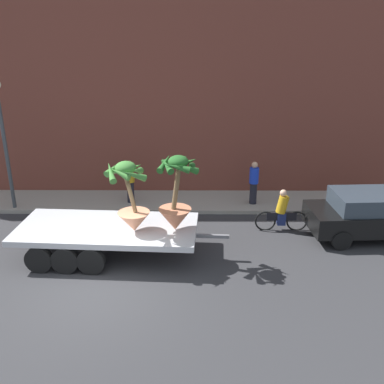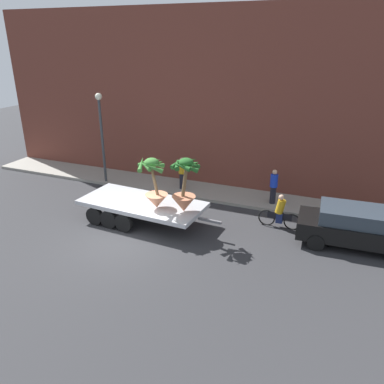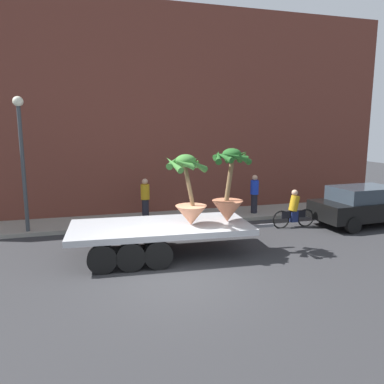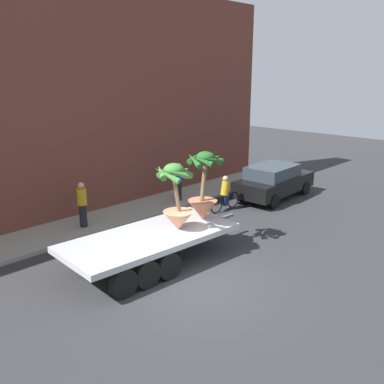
% 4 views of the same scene
% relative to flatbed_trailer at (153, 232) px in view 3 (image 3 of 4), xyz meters
% --- Properties ---
extents(ground_plane, '(60.00, 60.00, 0.00)m').
position_rel_flatbed_trailer_xyz_m(ground_plane, '(0.33, -1.86, -0.76)').
color(ground_plane, '#2D2D30').
extents(sidewalk, '(24.00, 2.20, 0.15)m').
position_rel_flatbed_trailer_xyz_m(sidewalk, '(0.33, 4.24, -0.69)').
color(sidewalk, gray).
rests_on(sidewalk, ground).
extents(building_facade, '(24.00, 1.20, 9.16)m').
position_rel_flatbed_trailer_xyz_m(building_facade, '(0.33, 5.94, 3.82)').
color(building_facade, brown).
rests_on(building_facade, ground).
extents(flatbed_trailer, '(6.51, 2.72, 0.98)m').
position_rel_flatbed_trailer_xyz_m(flatbed_trailer, '(0.00, 0.00, 0.00)').
color(flatbed_trailer, '#B7BABF').
rests_on(flatbed_trailer, ground).
extents(potted_palm_rear, '(1.27, 1.26, 2.15)m').
position_rel_flatbed_trailer_xyz_m(potted_palm_rear, '(1.06, -0.33, 1.15)').
color(potted_palm_rear, tan).
rests_on(potted_palm_rear, flatbed_trailer).
extents(potted_palm_middle, '(1.23, 1.25, 2.30)m').
position_rel_flatbed_trailer_xyz_m(potted_palm_middle, '(2.38, -0.25, 1.17)').
color(potted_palm_middle, '#C17251').
rests_on(potted_palm_middle, flatbed_trailer).
extents(cyclist, '(1.84, 0.34, 1.54)m').
position_rel_flatbed_trailer_xyz_m(cyclist, '(5.94, 1.78, -0.09)').
color(cyclist, black).
rests_on(cyclist, ground).
extents(parked_car, '(4.55, 2.13, 1.58)m').
position_rel_flatbed_trailer_xyz_m(parked_car, '(8.93, 1.32, 0.07)').
color(parked_car, black).
rests_on(parked_car, ground).
extents(pedestrian_near_gate, '(0.36, 0.36, 1.71)m').
position_rel_flatbed_trailer_xyz_m(pedestrian_near_gate, '(5.22, 3.90, 0.28)').
color(pedestrian_near_gate, black).
rests_on(pedestrian_near_gate, sidewalk).
extents(pedestrian_far_left, '(0.36, 0.36, 1.71)m').
position_rel_flatbed_trailer_xyz_m(pedestrian_far_left, '(0.38, 4.02, 0.28)').
color(pedestrian_far_left, black).
rests_on(pedestrian_far_left, sidewalk).
extents(street_lamp, '(0.36, 0.36, 4.83)m').
position_rel_flatbed_trailer_xyz_m(street_lamp, '(-4.06, 3.44, 2.47)').
color(street_lamp, '#383D42').
rests_on(street_lamp, sidewalk).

